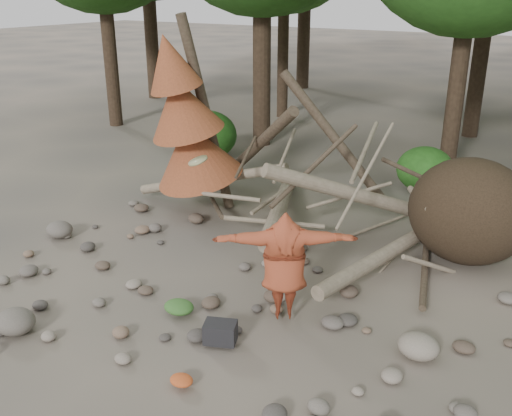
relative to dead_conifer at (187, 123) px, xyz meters
The scene contains 12 objects.
ground 5.05m from the dead_conifer, 47.26° to the right, with size 120.00×120.00×0.00m, color #514C44.
deadfall_pile 5.33m from the dead_conifer, ahead, with size 8.55×5.24×3.30m.
dead_conifer is the anchor object (origin of this frame).
bush_left 4.72m from the dead_conifer, 121.92° to the left, with size 1.80×1.80×1.44m, color #1F5115.
bush_mid 6.11m from the dead_conifer, 48.52° to the left, with size 1.40×1.40×1.12m, color #2A671E.
frisbee_thrower 4.82m from the dead_conifer, 34.34° to the right, with size 2.42×1.61×2.48m.
backpack 5.40m from the dead_conifer, 47.14° to the right, with size 0.46×0.30×0.30m, color black.
cloth_green 4.61m from the dead_conifer, 54.49° to the right, with size 0.49×0.41×0.19m, color #356428.
cloth_orange 6.24m from the dead_conifer, 53.12° to the right, with size 0.32×0.26×0.12m, color #BB4B20.
boulder_front_left 5.43m from the dead_conifer, 82.51° to the right, with size 0.62×0.55×0.37m, color #665F55.
boulder_mid_right 6.69m from the dead_conifer, 22.70° to the right, with size 0.58×0.52×0.35m, color gray.
boulder_mid_left 3.42m from the dead_conifer, 123.44° to the right, with size 0.56×0.50×0.34m, color #645C54.
Camera 1 is at (4.39, -5.91, 4.81)m, focal length 40.00 mm.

